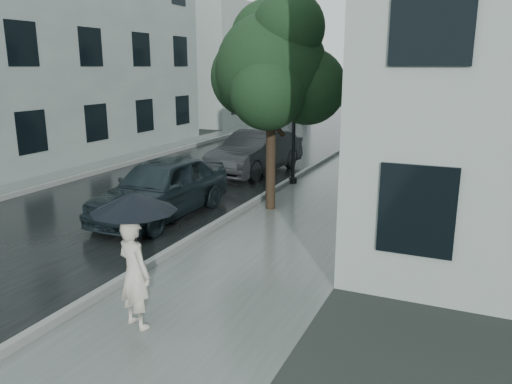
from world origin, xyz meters
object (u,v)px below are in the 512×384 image
at_px(pedestrian, 135,274).
at_px(street_tree, 273,67).
at_px(lamp_post, 290,98).
at_px(car_near, 162,187).
at_px(car_far, 256,152).

height_order(pedestrian, street_tree, street_tree).
bearing_deg(lamp_post, pedestrian, -91.19).
bearing_deg(car_near, lamp_post, 71.95).
bearing_deg(pedestrian, car_near, -41.88).
height_order(pedestrian, car_far, pedestrian).
relative_size(lamp_post, car_far, 1.05).
bearing_deg(street_tree, car_near, -140.35).
distance_m(street_tree, lamp_post, 3.26).
height_order(street_tree, car_far, street_tree).
relative_size(pedestrian, lamp_post, 0.34).
relative_size(street_tree, lamp_post, 1.14).
bearing_deg(car_near, street_tree, 40.54).
height_order(pedestrian, car_near, pedestrian).
distance_m(lamp_post, car_far, 2.88).
distance_m(pedestrian, street_tree, 7.56).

